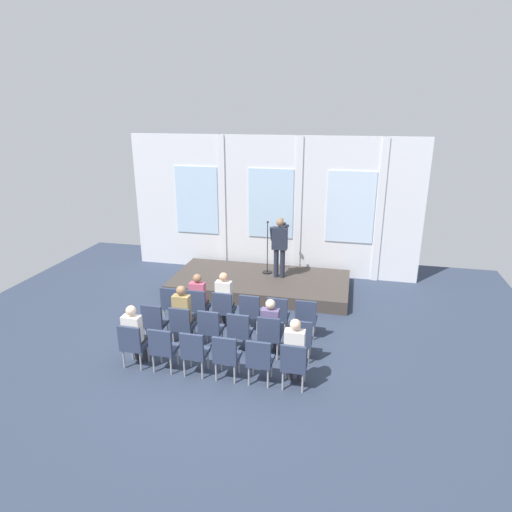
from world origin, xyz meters
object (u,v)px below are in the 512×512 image
at_px(speaker, 280,244).
at_px(chair_r0_c2, 224,308).
at_px(chair_r1_c1, 182,324).
at_px(chair_r2_c1, 163,347).
at_px(chair_r1_c2, 210,327).
at_px(audience_r2_c0, 134,332).
at_px(chair_r0_c4, 278,313).
at_px(audience_r1_c1, 183,312).
at_px(chair_r2_c3, 226,354).
at_px(audience_r2_c5, 295,350).
at_px(chair_r1_c4, 270,334).
at_px(chair_r2_c2, 194,350).
at_px(mic_stand, 267,262).
at_px(chair_r0_c3, 250,310).
at_px(audience_r0_c2, 224,297).
at_px(chair_r2_c0, 133,343).
at_px(chair_r2_c5, 294,363).
at_px(chair_r0_c5, 306,316).
at_px(chair_r1_c3, 240,330).
at_px(chair_r1_c0, 154,321).
at_px(chair_r1_c5, 301,337).
at_px(chair_r0_c1, 198,305).
at_px(audience_r1_c4, 270,324).
at_px(chair_r0_c0, 172,303).
at_px(audience_r0_c1, 199,296).
at_px(chair_r2_c4, 259,359).

xyz_separation_m(speaker, chair_r0_c2, (-0.82, -2.70, -0.80)).
bearing_deg(chair_r1_c1, chair_r0_c2, 56.64).
bearing_deg(chair_r0_c2, chair_r2_c1, -108.22).
distance_m(chair_r1_c2, audience_r2_c0, 1.56).
height_order(chair_r0_c4, audience_r1_c1, audience_r1_c1).
height_order(chair_r2_c3, audience_r2_c5, audience_r2_c5).
height_order(audience_r1_c1, chair_r2_c1, audience_r1_c1).
bearing_deg(chair_r1_c4, chair_r2_c2, -142.79).
bearing_deg(mic_stand, chair_r0_c3, -86.01).
distance_m(audience_r0_c2, chair_r2_c0, 2.39).
relative_size(chair_r2_c0, chair_r2_c5, 1.00).
xyz_separation_m(chair_r0_c5, chair_r1_c3, (-1.27, -0.96, 0.00)).
xyz_separation_m(chair_r1_c0, chair_r2_c1, (0.63, -0.96, 0.00)).
bearing_deg(audience_r0_c2, audience_r1_c1, -123.35).
bearing_deg(chair_r2_c1, chair_r1_c1, 90.00).
relative_size(audience_r1_c1, audience_r2_c0, 1.06).
xyz_separation_m(chair_r0_c3, chair_r0_c4, (0.63, 0.00, 0.00)).
height_order(mic_stand, chair_r2_c3, mic_stand).
bearing_deg(chair_r1_c0, chair_r1_c5, 0.00).
xyz_separation_m(chair_r0_c5, audience_r2_c5, (-0.00, -1.85, 0.23)).
bearing_deg(chair_r1_c2, chair_r0_c5, 26.85).
bearing_deg(chair_r0_c3, chair_r0_c5, 0.00).
bearing_deg(chair_r1_c4, chair_r0_c4, 90.00).
bearing_deg(chair_r0_c2, chair_r0_c1, 180.00).
distance_m(chair_r0_c1, chair_r1_c0, 1.15).
relative_size(chair_r0_c4, chair_r1_c5, 1.00).
xyz_separation_m(speaker, chair_r2_c3, (-0.19, -4.63, -0.80)).
relative_size(chair_r0_c2, audience_r1_c4, 0.74).
height_order(chair_r1_c0, chair_r1_c1, same).
height_order(audience_r0_c2, chair_r2_c5, audience_r0_c2).
height_order(speaker, chair_r1_c4, speaker).
xyz_separation_m(chair_r0_c0, chair_r1_c4, (2.54, -0.96, 0.00)).
xyz_separation_m(chair_r0_c4, chair_r2_c3, (-0.63, -1.93, 0.00)).
bearing_deg(audience_r1_c1, chair_r0_c5, 19.24).
xyz_separation_m(chair_r0_c2, chair_r1_c5, (1.90, -0.96, 0.00)).
xyz_separation_m(chair_r0_c2, chair_r0_c5, (1.90, 0.00, 0.00)).
bearing_deg(chair_r1_c3, chair_r0_c3, 90.00).
height_order(speaker, chair_r0_c0, speaker).
height_order(chair_r1_c1, chair_r2_c0, same).
height_order(audience_r0_c1, chair_r1_c0, audience_r0_c1).
height_order(audience_r1_c4, audience_r2_c5, audience_r2_c5).
xyz_separation_m(mic_stand, chair_r1_c4, (0.84, -3.91, -0.14)).
xyz_separation_m(chair_r0_c3, chair_r1_c2, (-0.63, -0.96, 0.00)).
bearing_deg(audience_r2_c5, chair_r2_c3, -176.47).
xyz_separation_m(audience_r1_c1, chair_r2_c2, (0.63, -1.04, -0.23)).
height_order(chair_r0_c5, chair_r2_c4, same).
bearing_deg(audience_r2_c0, chair_r1_c5, 15.53).
bearing_deg(chair_r0_c0, chair_r2_c2, -56.64).
height_order(chair_r0_c2, chair_r1_c5, same).
relative_size(audience_r0_c1, chair_r0_c3, 1.37).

